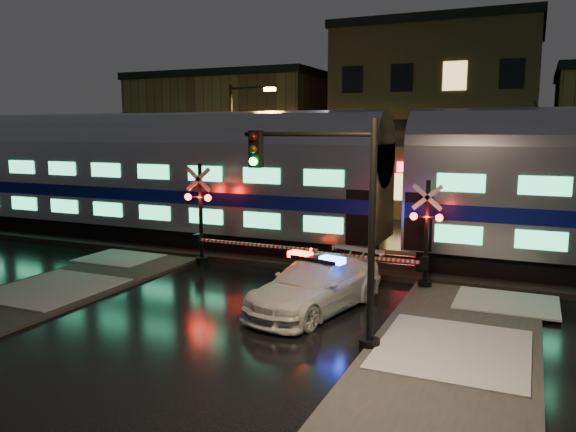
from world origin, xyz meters
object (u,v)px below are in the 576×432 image
Objects in this scene: streetlight at (236,149)px; traffic_light at (336,228)px; police_car at (316,285)px; crossing_signal_left at (207,224)px; crossing_signal_right at (415,245)px.

traffic_light is at bearing -52.25° from streetlight.
traffic_light reaches higher than police_car.
traffic_light reaches higher than crossing_signal_left.
police_car is 6.94m from crossing_signal_left.
streetlight reaches higher than traffic_light.
streetlight is at bearing 122.44° from traffic_light.
police_car is at bearing -122.86° from crossing_signal_right.
police_car is at bearing 115.62° from traffic_light.
crossing_signal_left is at bearing -70.51° from streetlight.
traffic_light is (1.45, -2.42, 2.23)m from police_car.
crossing_signal_right is 0.69× the size of streetlight.
crossing_signal_left reaches higher than crossing_signal_right.
streetlight is (-2.37, 6.69, 2.73)m from crossing_signal_left.
crossing_signal_right is (2.25, 3.48, 0.75)m from police_car.
crossing_signal_right is at bearing 76.96° from traffic_light.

